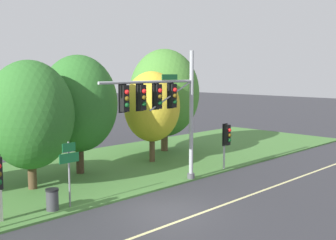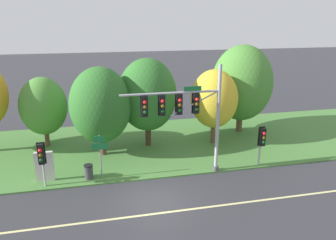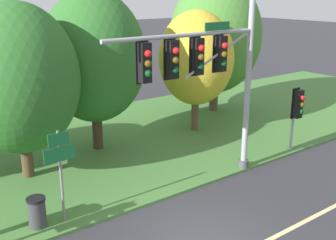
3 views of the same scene
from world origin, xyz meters
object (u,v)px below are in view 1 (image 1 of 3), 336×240
object	(u,v)px
traffic_signal_mast	(164,104)
route_sign_post	(69,164)
pedestrian_signal_further_along	(227,137)
tree_behind_signpost	(30,115)
tree_mid_verge	(79,104)
tree_tall_centre	(152,107)
tree_right_far	(164,93)
trash_bin	(52,199)

from	to	relation	value
traffic_signal_mast	route_sign_post	xyz separation A→B (m)	(-5.29, 0.48, -2.32)
pedestrian_signal_further_along	route_sign_post	xyz separation A→B (m)	(-10.51, 0.48, -0.05)
route_sign_post	tree_behind_signpost	bearing A→B (deg)	86.60
route_sign_post	tree_behind_signpost	world-z (taller)	tree_behind_signpost
tree_mid_verge	tree_tall_centre	distance (m)	5.16
tree_tall_centre	pedestrian_signal_further_along	bearing A→B (deg)	-70.71
pedestrian_signal_further_along	tree_behind_signpost	xyz separation A→B (m)	(-10.28, 4.31, 1.77)
traffic_signal_mast	tree_mid_verge	bearing A→B (deg)	106.14
route_sign_post	tree_tall_centre	xyz separation A→B (m)	(8.84, 4.27, 1.69)
tree_tall_centre	tree_behind_signpost	bearing A→B (deg)	-177.05
route_sign_post	tree_right_far	size ratio (longest dim) A/B	0.38
tree_mid_verge	trash_bin	bearing A→B (deg)	-133.48
tree_mid_verge	tree_tall_centre	bearing A→B (deg)	-6.94
traffic_signal_mast	trash_bin	world-z (taller)	traffic_signal_mast
tree_tall_centre	trash_bin	bearing A→B (deg)	-156.72
tree_behind_signpost	route_sign_post	bearing A→B (deg)	-93.40
tree_behind_signpost	tree_tall_centre	xyz separation A→B (m)	(8.62, 0.44, -0.12)
route_sign_post	trash_bin	xyz separation A→B (m)	(-0.78, 0.13, -1.43)
traffic_signal_mast	tree_right_far	bearing A→B (deg)	45.46
pedestrian_signal_further_along	tree_behind_signpost	bearing A→B (deg)	157.25
traffic_signal_mast	pedestrian_signal_further_along	size ratio (longest dim) A/B	2.52
traffic_signal_mast	tree_behind_signpost	bearing A→B (deg)	139.60
route_sign_post	trash_bin	distance (m)	1.63
pedestrian_signal_further_along	traffic_signal_mast	bearing A→B (deg)	179.98
tree_right_far	trash_bin	bearing A→B (deg)	-153.99
tree_mid_verge	tree_tall_centre	size ratio (longest dim) A/B	1.16
tree_right_far	tree_behind_signpost	bearing A→B (deg)	-167.74
tree_tall_centre	tree_right_far	size ratio (longest dim) A/B	0.78
traffic_signal_mast	pedestrian_signal_further_along	distance (m)	5.69
tree_behind_signpost	tree_tall_centre	world-z (taller)	tree_behind_signpost
traffic_signal_mast	tree_tall_centre	xyz separation A→B (m)	(3.55, 4.76, -0.62)
tree_right_far	pedestrian_signal_further_along	bearing A→B (deg)	-102.75
trash_bin	pedestrian_signal_further_along	bearing A→B (deg)	-3.12
tree_mid_verge	tree_right_far	xyz separation A→B (m)	(8.33, 1.51, 0.25)
pedestrian_signal_further_along	tree_right_far	world-z (taller)	tree_right_far
tree_right_far	trash_bin	xyz separation A→B (m)	(-12.85, -6.27, -3.81)
traffic_signal_mast	tree_mid_verge	world-z (taller)	traffic_signal_mast
pedestrian_signal_further_along	tree_tall_centre	distance (m)	5.30
route_sign_post	tree_mid_verge	bearing A→B (deg)	52.64
route_sign_post	tree_right_far	world-z (taller)	tree_right_far
tree_right_far	route_sign_post	bearing A→B (deg)	-152.06
route_sign_post	pedestrian_signal_further_along	bearing A→B (deg)	-2.64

